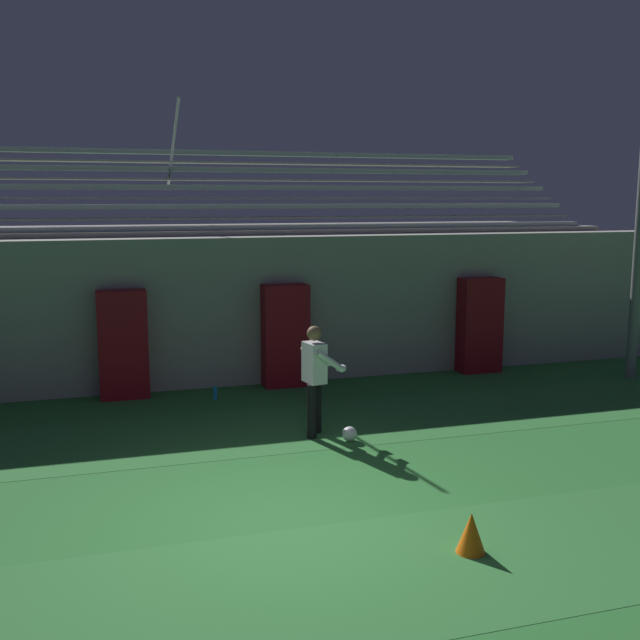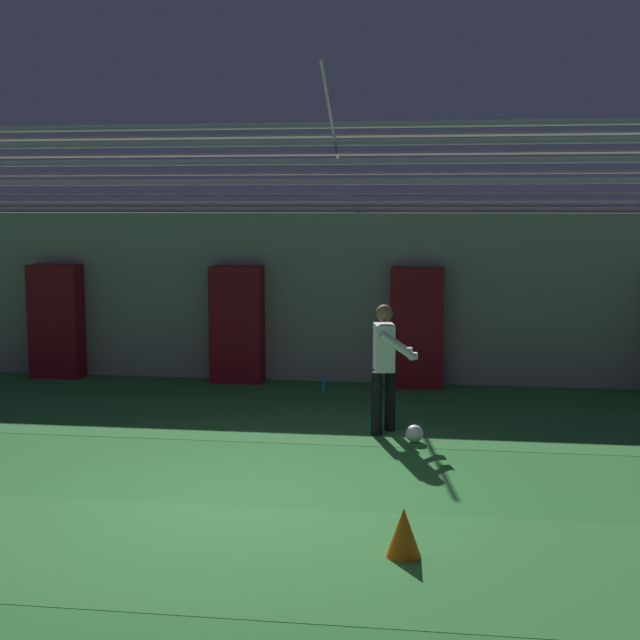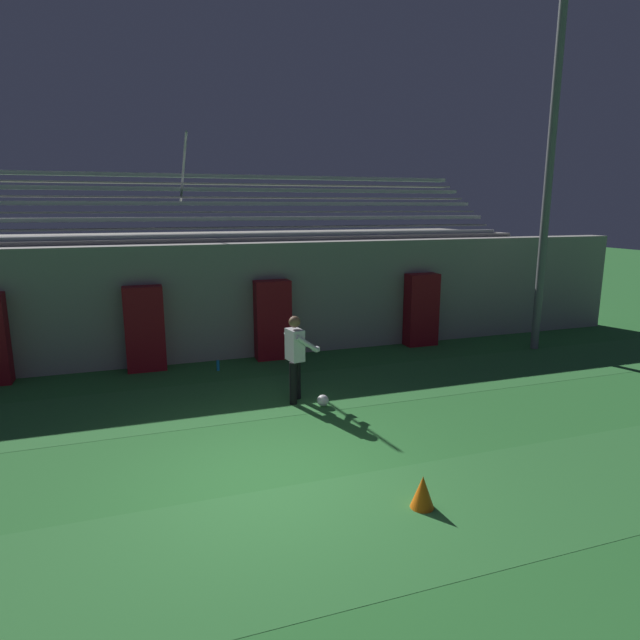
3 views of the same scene
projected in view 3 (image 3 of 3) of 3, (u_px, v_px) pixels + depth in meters
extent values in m
plane|color=#2D7533|center=(274.00, 483.00, 7.20)|extent=(80.00, 80.00, 0.00)
cube|color=#337A38|center=(303.00, 539.00, 5.99)|extent=(28.00, 2.35, 0.01)
cube|color=#337A38|center=(231.00, 400.00, 10.33)|extent=(28.00, 2.35, 0.01)
cube|color=#999691|center=(207.00, 302.00, 12.93)|extent=(24.00, 0.60, 2.80)
cube|color=maroon|center=(145.00, 329.00, 12.04)|extent=(0.86, 0.44, 1.93)
cube|color=maroon|center=(273.00, 320.00, 12.98)|extent=(0.86, 0.44, 1.93)
cube|color=maroon|center=(421.00, 310.00, 14.27)|extent=(0.86, 0.44, 1.93)
cube|color=#999691|center=(196.00, 287.00, 15.09)|extent=(18.00, 3.90, 2.90)
cube|color=#B7B7BC|center=(201.00, 236.00, 13.30)|extent=(17.10, 0.36, 0.10)
cube|color=#999691|center=(202.00, 246.00, 13.16)|extent=(17.10, 0.60, 0.04)
cube|color=#B7B7BC|center=(197.00, 219.00, 13.86)|extent=(17.10, 0.36, 0.10)
cube|color=#999691|center=(198.00, 228.00, 13.73)|extent=(17.10, 0.60, 0.04)
cube|color=#B7B7BC|center=(193.00, 203.00, 14.43)|extent=(17.10, 0.36, 0.10)
cube|color=#999691|center=(194.00, 212.00, 14.29)|extent=(17.10, 0.60, 0.04)
cube|color=#B7B7BC|center=(190.00, 189.00, 14.99)|extent=(17.10, 0.36, 0.10)
cube|color=#999691|center=(191.00, 197.00, 14.86)|extent=(17.10, 0.60, 0.04)
cube|color=#B7B7BC|center=(187.00, 176.00, 15.56)|extent=(17.10, 0.36, 0.10)
cube|color=#999691|center=(188.00, 184.00, 15.42)|extent=(17.10, 0.60, 0.04)
cylinder|color=#B7B7BC|center=(183.00, 170.00, 13.95)|extent=(0.06, 2.63, 1.65)
cylinder|color=slate|center=(549.00, 168.00, 13.16)|extent=(0.20, 0.20, 9.17)
cylinder|color=black|center=(297.00, 378.00, 10.31)|extent=(0.16, 0.16, 0.82)
cylinder|color=black|center=(293.00, 383.00, 10.02)|extent=(0.16, 0.16, 0.82)
cube|color=silver|center=(295.00, 345.00, 10.02)|extent=(0.31, 0.42, 0.60)
sphere|color=brown|center=(295.00, 322.00, 9.93)|extent=(0.22, 0.22, 0.22)
cylinder|color=silver|center=(296.00, 339.00, 10.28)|extent=(0.49, 0.18, 0.37)
cylinder|color=silver|center=(307.00, 344.00, 9.87)|extent=(0.49, 0.18, 0.37)
cube|color=silver|center=(306.00, 344.00, 10.37)|extent=(0.13, 0.13, 0.08)
cube|color=silver|center=(316.00, 349.00, 10.03)|extent=(0.13, 0.13, 0.08)
sphere|color=white|center=(323.00, 401.00, 9.97)|extent=(0.22, 0.22, 0.22)
cone|color=orange|center=(423.00, 492.00, 6.58)|extent=(0.30, 0.30, 0.42)
cylinder|color=#1E8CD8|center=(218.00, 365.00, 12.16)|extent=(0.07, 0.07, 0.24)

